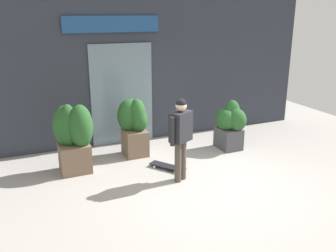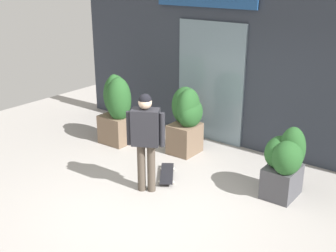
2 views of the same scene
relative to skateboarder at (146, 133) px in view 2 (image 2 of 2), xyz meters
name	(u,v)px [view 2 (image 2 of 2)]	position (x,y,z in m)	size (l,w,h in m)	color
ground_plane	(156,205)	(0.41, -0.27, -0.99)	(12.00, 12.00, 0.00)	#9E9993
building_facade	(251,61)	(0.38, 2.66, 0.74)	(8.43, 0.31, 3.48)	#2D333D
skateboarder	(146,133)	(0.00, 0.00, 0.00)	(0.54, 0.43, 1.62)	#4C4238
skateboard	(167,173)	(-0.03, 0.57, -0.92)	(0.64, 0.78, 0.08)	black
planter_box_left	(187,116)	(-0.38, 1.66, -0.25)	(0.66, 0.63, 1.30)	brown
planter_box_right	(117,106)	(-1.81, 1.23, -0.21)	(0.76, 0.67, 1.41)	brown
planter_box_mid	(285,161)	(1.82, 1.14, -0.38)	(0.63, 0.71, 1.16)	#47474C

